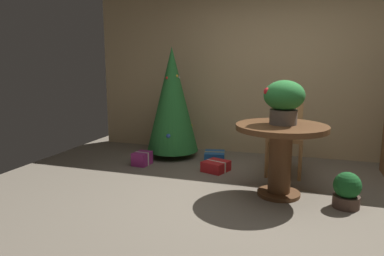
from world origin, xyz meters
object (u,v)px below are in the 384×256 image
object	(u,v)px
gift_box_purple	(142,159)
holiday_tree	(172,100)
round_dining_table	(281,146)
flower_vase	(284,99)
gift_box_red	(216,166)
gift_box_blue	(215,157)
wooden_chair_far	(286,133)
potted_plant	(347,190)

from	to	relation	value
gift_box_purple	holiday_tree	bearing A→B (deg)	66.66
round_dining_table	holiday_tree	world-z (taller)	holiday_tree
flower_vase	holiday_tree	distance (m)	2.02
gift_box_red	gift_box_purple	distance (m)	1.06
round_dining_table	gift_box_blue	distance (m)	1.54
wooden_chair_far	gift_box_purple	xyz separation A→B (m)	(-1.92, -0.26, -0.44)
holiday_tree	gift_box_red	size ratio (longest dim) A/B	4.29
round_dining_table	flower_vase	world-z (taller)	flower_vase
gift_box_red	wooden_chair_far	bearing A→B (deg)	14.28
gift_box_blue	potted_plant	world-z (taller)	potted_plant
flower_vase	wooden_chair_far	size ratio (longest dim) A/B	0.50
potted_plant	holiday_tree	bearing A→B (deg)	151.29
wooden_chair_far	gift_box_purple	bearing A→B (deg)	-172.41
wooden_chair_far	flower_vase	bearing A→B (deg)	-89.48
wooden_chair_far	gift_box_red	xyz separation A→B (m)	(-0.86, -0.22, -0.46)
flower_vase	gift_box_blue	world-z (taller)	flower_vase
wooden_chair_far	potted_plant	size ratio (longest dim) A/B	2.55
flower_vase	potted_plant	xyz separation A→B (m)	(0.65, -0.16, -0.86)
gift_box_red	gift_box_purple	size ratio (longest dim) A/B	1.39
flower_vase	gift_box_red	xyz separation A→B (m)	(-0.87, 0.59, -0.97)
gift_box_purple	potted_plant	world-z (taller)	potted_plant
wooden_chair_far	holiday_tree	world-z (taller)	holiday_tree
flower_vase	gift_box_blue	bearing A→B (deg)	133.88
round_dining_table	holiday_tree	distance (m)	2.06
round_dining_table	holiday_tree	xyz separation A→B (m)	(-1.67, 1.15, 0.33)
holiday_tree	gift_box_red	bearing A→B (deg)	-32.75
gift_box_blue	gift_box_purple	bearing A→B (deg)	-152.25
wooden_chair_far	potted_plant	bearing A→B (deg)	-55.90
gift_box_red	potted_plant	bearing A→B (deg)	-26.40
gift_box_blue	potted_plant	xyz separation A→B (m)	(1.65, -1.20, 0.11)
round_dining_table	gift_box_blue	world-z (taller)	round_dining_table
holiday_tree	gift_box_purple	distance (m)	0.99
potted_plant	gift_box_purple	bearing A→B (deg)	164.46
round_dining_table	wooden_chair_far	world-z (taller)	wooden_chair_far
holiday_tree	gift_box_blue	bearing A→B (deg)	-6.32
flower_vase	potted_plant	distance (m)	1.09
holiday_tree	wooden_chair_far	bearing A→B (deg)	-10.37
gift_box_blue	potted_plant	distance (m)	2.04
gift_box_blue	gift_box_purple	distance (m)	1.04
round_dining_table	potted_plant	xyz separation A→B (m)	(0.66, -0.13, -0.36)
round_dining_table	wooden_chair_far	bearing A→B (deg)	90.00
flower_vase	holiday_tree	world-z (taller)	holiday_tree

